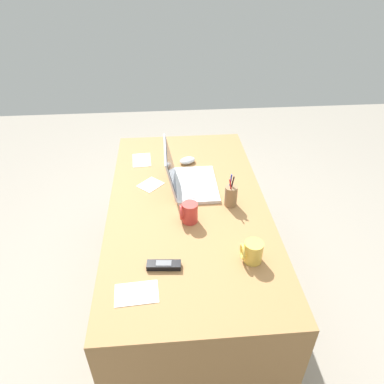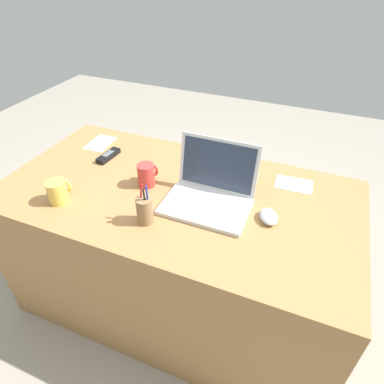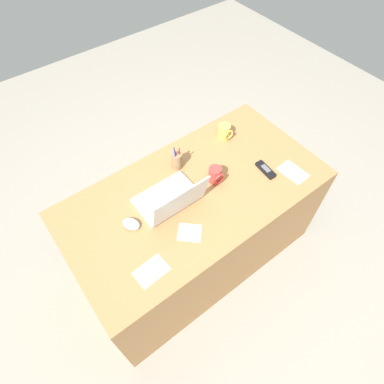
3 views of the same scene
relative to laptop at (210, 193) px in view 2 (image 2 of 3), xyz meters
name	(u,v)px [view 2 (image 2 of 3)]	position (x,y,z in m)	size (l,w,h in m)	color
ground_plane	(180,297)	(-0.16, 0.01, -0.79)	(6.00, 6.00, 0.00)	gray
desk	(178,251)	(-0.16, 0.01, -0.42)	(1.54, 0.81, 0.74)	#9E7042
laptop	(210,193)	(0.00, 0.00, 0.00)	(0.35, 0.28, 0.24)	silver
computer_mouse	(269,216)	(0.25, -0.02, -0.03)	(0.07, 0.10, 0.03)	silver
coffee_mug_white	(147,175)	(-0.30, 0.01, 0.00)	(0.07, 0.09, 0.10)	#C63833
coffee_mug_tall	(58,191)	(-0.58, -0.23, 0.00)	(0.08, 0.09, 0.10)	#E0BC4C
cordless_phone	(108,156)	(-0.59, 0.14, -0.04)	(0.06, 0.14, 0.03)	black
pen_holder	(145,210)	(-0.19, -0.20, 0.01)	(0.06, 0.06, 0.17)	olive
paper_note_near_laptop	(294,184)	(0.30, 0.26, -0.05)	(0.16, 0.11, 0.00)	white
paper_note_left	(100,143)	(-0.71, 0.25, -0.05)	(0.11, 0.17, 0.00)	white
paper_note_right	(231,178)	(0.03, 0.20, -0.05)	(0.12, 0.10, 0.00)	white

